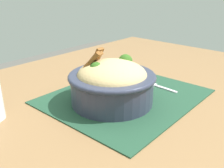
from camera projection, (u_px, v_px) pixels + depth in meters
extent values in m
cube|color=olive|center=(125.00, 105.00, 0.69)|extent=(1.33, 0.97, 0.04)
cylinder|color=brown|center=(132.00, 107.00, 1.52)|extent=(0.04, 0.04, 0.73)
cube|color=#1E422D|center=(125.00, 96.00, 0.70)|extent=(0.41, 0.35, 0.00)
cylinder|color=#2D3347|center=(112.00, 88.00, 0.65)|extent=(0.21, 0.21, 0.08)
torus|color=#2D3347|center=(112.00, 76.00, 0.64)|extent=(0.22, 0.22, 0.01)
ellipsoid|color=tan|center=(112.00, 76.00, 0.63)|extent=(0.23, 0.23, 0.08)
sphere|color=#305E1C|center=(125.00, 61.00, 0.67)|extent=(0.04, 0.04, 0.04)
sphere|color=#305E1C|center=(96.00, 69.00, 0.62)|extent=(0.03, 0.03, 0.03)
cylinder|color=orange|center=(98.00, 74.00, 0.60)|extent=(0.03, 0.03, 0.01)
cylinder|color=orange|center=(125.00, 66.00, 0.65)|extent=(0.03, 0.01, 0.01)
cylinder|color=orange|center=(111.00, 68.00, 0.64)|extent=(0.03, 0.02, 0.01)
cube|color=brown|center=(96.00, 58.00, 0.66)|extent=(0.02, 0.04, 0.06)
cube|color=brown|center=(93.00, 60.00, 0.65)|extent=(0.03, 0.05, 0.05)
cube|color=brown|center=(91.00, 61.00, 0.64)|extent=(0.04, 0.05, 0.05)
cube|color=brown|center=(90.00, 62.00, 0.63)|extent=(0.05, 0.05, 0.05)
cube|color=silver|center=(168.00, 89.00, 0.73)|extent=(0.01, 0.06, 0.00)
cube|color=silver|center=(157.00, 86.00, 0.76)|extent=(0.01, 0.01, 0.00)
cube|color=silver|center=(152.00, 84.00, 0.77)|extent=(0.02, 0.03, 0.00)
cube|color=silver|center=(147.00, 81.00, 0.79)|extent=(0.00, 0.02, 0.00)
cube|color=silver|center=(146.00, 82.00, 0.79)|extent=(0.00, 0.02, 0.00)
cube|color=silver|center=(145.00, 82.00, 0.78)|extent=(0.00, 0.02, 0.00)
cube|color=silver|center=(143.00, 83.00, 0.78)|extent=(0.00, 0.02, 0.00)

